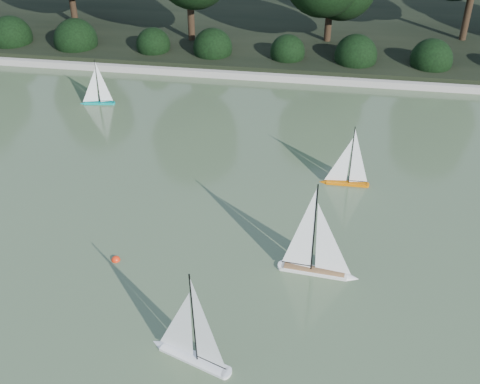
% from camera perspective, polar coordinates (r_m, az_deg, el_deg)
% --- Properties ---
extents(ground, '(80.00, 80.00, 0.00)m').
position_cam_1_polar(ground, '(9.05, -0.58, -12.46)').
color(ground, '#354328').
rests_on(ground, ground).
extents(pond_coping, '(40.00, 0.35, 0.18)m').
position_cam_1_polar(pond_coping, '(16.51, 4.41, 10.82)').
color(pond_coping, gray).
rests_on(pond_coping, ground).
extents(far_bank, '(40.00, 8.00, 0.30)m').
position_cam_1_polar(far_bank, '(20.22, 5.41, 15.37)').
color(far_bank, black).
rests_on(far_bank, ground).
extents(shrub_hedge, '(29.10, 1.10, 1.10)m').
position_cam_1_polar(shrub_hedge, '(17.20, 4.72, 13.09)').
color(shrub_hedge, black).
rests_on(shrub_hedge, ground).
extents(sailboat_white_a, '(1.25, 0.62, 1.75)m').
position_cam_1_polar(sailboat_white_a, '(8.46, -5.00, -14.12)').
color(sailboat_white_a, silver).
rests_on(sailboat_white_a, ground).
extents(sailboat_white_b, '(1.34, 0.33, 1.82)m').
position_cam_1_polar(sailboat_white_b, '(9.77, 7.71, -6.38)').
color(sailboat_white_b, silver).
rests_on(sailboat_white_b, ground).
extents(sailboat_orange, '(0.99, 0.16, 1.36)m').
position_cam_1_polar(sailboat_orange, '(12.04, 9.79, 1.64)').
color(sailboat_orange, '#D16101').
rests_on(sailboat_orange, ground).
extents(sailboat_teal, '(0.90, 0.26, 1.23)m').
position_cam_1_polar(sailboat_teal, '(15.51, -13.55, 8.79)').
color(sailboat_teal, '#048A7F').
rests_on(sailboat_teal, ground).
extents(race_buoy, '(0.15, 0.15, 0.15)m').
position_cam_1_polar(race_buoy, '(10.32, -11.69, -6.34)').
color(race_buoy, red).
rests_on(race_buoy, ground).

